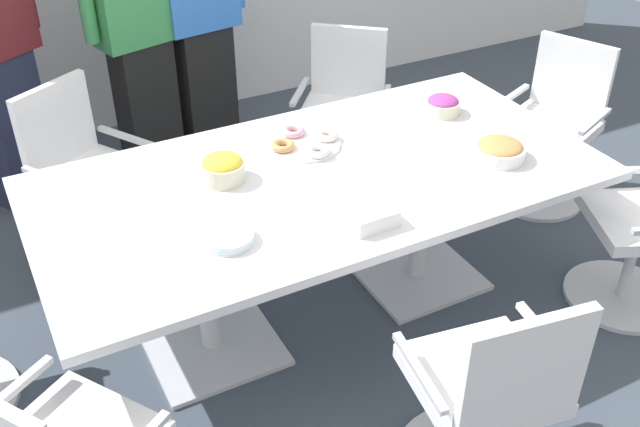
{
  "coord_description": "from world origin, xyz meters",
  "views": [
    {
      "loc": [
        -1.25,
        -2.37,
        2.35
      ],
      "look_at": [
        0.0,
        0.0,
        0.55
      ],
      "focal_mm": 41.23,
      "sensor_mm": 36.0,
      "label": 1
    }
  ],
  "objects_px": {
    "office_chair_2": "(88,184)",
    "snack_bowl_candy_mix": "(443,105)",
    "snack_bowl_cookies": "(499,150)",
    "person_standing_2": "(199,12)",
    "snack_bowl_chips_yellow": "(223,168)",
    "office_chair_5": "(487,401)",
    "conference_table": "(320,199)",
    "office_chair_0": "(551,133)",
    "office_chair_1": "(343,119)",
    "person_standing_1": "(136,27)",
    "napkin_pile": "(369,214)",
    "plate_stack": "(228,238)",
    "donut_platter": "(305,143)"
  },
  "relations": [
    {
      "from": "office_chair_5",
      "to": "napkin_pile",
      "type": "distance_m",
      "value": 0.8
    },
    {
      "from": "conference_table",
      "to": "office_chair_0",
      "type": "height_order",
      "value": "office_chair_0"
    },
    {
      "from": "office_chair_1",
      "to": "office_chair_5",
      "type": "bearing_deg",
      "value": 113.76
    },
    {
      "from": "office_chair_2",
      "to": "snack_bowl_candy_mix",
      "type": "relative_size",
      "value": 5.35
    },
    {
      "from": "conference_table",
      "to": "donut_platter",
      "type": "xyz_separation_m",
      "value": [
        0.06,
        0.25,
        0.14
      ]
    },
    {
      "from": "office_chair_2",
      "to": "napkin_pile",
      "type": "relative_size",
      "value": 5.06
    },
    {
      "from": "conference_table",
      "to": "snack_bowl_cookies",
      "type": "distance_m",
      "value": 0.81
    },
    {
      "from": "snack_bowl_cookies",
      "to": "napkin_pile",
      "type": "xyz_separation_m",
      "value": [
        -0.76,
        -0.16,
        -0.01
      ]
    },
    {
      "from": "conference_table",
      "to": "snack_bowl_cookies",
      "type": "relative_size",
      "value": 10.55
    },
    {
      "from": "conference_table",
      "to": "person_standing_1",
      "type": "distance_m",
      "value": 1.64
    },
    {
      "from": "conference_table",
      "to": "napkin_pile",
      "type": "relative_size",
      "value": 13.34
    },
    {
      "from": "office_chair_0",
      "to": "snack_bowl_cookies",
      "type": "height_order",
      "value": "office_chair_0"
    },
    {
      "from": "conference_table",
      "to": "office_chair_2",
      "type": "height_order",
      "value": "office_chair_2"
    },
    {
      "from": "office_chair_1",
      "to": "office_chair_5",
      "type": "distance_m",
      "value": 2.2
    },
    {
      "from": "office_chair_5",
      "to": "plate_stack",
      "type": "relative_size",
      "value": 4.74
    },
    {
      "from": "person_standing_1",
      "to": "snack_bowl_chips_yellow",
      "type": "xyz_separation_m",
      "value": [
        -0.06,
        -1.42,
        -0.14
      ]
    },
    {
      "from": "office_chair_0",
      "to": "snack_bowl_cookies",
      "type": "xyz_separation_m",
      "value": [
        -0.88,
        -0.54,
        0.39
      ]
    },
    {
      "from": "conference_table",
      "to": "person_standing_2",
      "type": "relative_size",
      "value": 1.32
    },
    {
      "from": "plate_stack",
      "to": "napkin_pile",
      "type": "height_order",
      "value": "napkin_pile"
    },
    {
      "from": "office_chair_1",
      "to": "snack_bowl_candy_mix",
      "type": "height_order",
      "value": "office_chair_1"
    },
    {
      "from": "office_chair_2",
      "to": "donut_platter",
      "type": "relative_size",
      "value": 2.78
    },
    {
      "from": "snack_bowl_chips_yellow",
      "to": "office_chair_2",
      "type": "bearing_deg",
      "value": 117.89
    },
    {
      "from": "snack_bowl_chips_yellow",
      "to": "napkin_pile",
      "type": "relative_size",
      "value": 1.04
    },
    {
      "from": "office_chair_0",
      "to": "napkin_pile",
      "type": "height_order",
      "value": "office_chair_0"
    },
    {
      "from": "conference_table",
      "to": "person_standing_2",
      "type": "height_order",
      "value": "person_standing_2"
    },
    {
      "from": "office_chair_0",
      "to": "napkin_pile",
      "type": "distance_m",
      "value": 1.82
    },
    {
      "from": "office_chair_0",
      "to": "person_standing_2",
      "type": "bearing_deg",
      "value": 27.61
    },
    {
      "from": "conference_table",
      "to": "snack_bowl_candy_mix",
      "type": "relative_size",
      "value": 14.11
    },
    {
      "from": "napkin_pile",
      "to": "donut_platter",
      "type": "bearing_deg",
      "value": 85.01
    },
    {
      "from": "office_chair_2",
      "to": "person_standing_1",
      "type": "relative_size",
      "value": 0.5
    },
    {
      "from": "office_chair_1",
      "to": "office_chair_5",
      "type": "xyz_separation_m",
      "value": [
        -0.61,
        -2.11,
        0.0
      ]
    },
    {
      "from": "plate_stack",
      "to": "napkin_pile",
      "type": "bearing_deg",
      "value": -13.58
    },
    {
      "from": "office_chair_5",
      "to": "donut_platter",
      "type": "distance_m",
      "value": 1.4
    },
    {
      "from": "conference_table",
      "to": "office_chair_5",
      "type": "relative_size",
      "value": 2.64
    },
    {
      "from": "snack_bowl_candy_mix",
      "to": "snack_bowl_chips_yellow",
      "type": "relative_size",
      "value": 0.9
    },
    {
      "from": "office_chair_0",
      "to": "person_standing_2",
      "type": "height_order",
      "value": "person_standing_2"
    },
    {
      "from": "person_standing_1",
      "to": "napkin_pile",
      "type": "xyz_separation_m",
      "value": [
        0.31,
        -1.97,
        -0.16
      ]
    },
    {
      "from": "office_chair_2",
      "to": "snack_bowl_chips_yellow",
      "type": "xyz_separation_m",
      "value": [
        0.43,
        -0.82,
        0.4
      ]
    },
    {
      "from": "snack_bowl_candy_mix",
      "to": "snack_bowl_cookies",
      "type": "xyz_separation_m",
      "value": [
        -0.04,
        -0.48,
        -0.0
      ]
    },
    {
      "from": "office_chair_5",
      "to": "snack_bowl_cookies",
      "type": "distance_m",
      "value": 1.17
    },
    {
      "from": "snack_bowl_candy_mix",
      "to": "napkin_pile",
      "type": "xyz_separation_m",
      "value": [
        -0.8,
        -0.64,
        -0.01
      ]
    },
    {
      "from": "office_chair_2",
      "to": "person_standing_2",
      "type": "xyz_separation_m",
      "value": [
        0.88,
        0.66,
        0.55
      ]
    },
    {
      "from": "office_chair_5",
      "to": "snack_bowl_candy_mix",
      "type": "xyz_separation_m",
      "value": [
        0.73,
        1.34,
        0.39
      ]
    },
    {
      "from": "conference_table",
      "to": "office_chair_1",
      "type": "bearing_deg",
      "value": 55.95
    },
    {
      "from": "napkin_pile",
      "to": "snack_bowl_cookies",
      "type": "bearing_deg",
      "value": 11.61
    },
    {
      "from": "office_chair_5",
      "to": "snack_bowl_chips_yellow",
      "type": "bearing_deg",
      "value": 118.38
    },
    {
      "from": "conference_table",
      "to": "snack_bowl_chips_yellow",
      "type": "relative_size",
      "value": 12.77
    },
    {
      "from": "office_chair_1",
      "to": "napkin_pile",
      "type": "relative_size",
      "value": 5.06
    },
    {
      "from": "office_chair_1",
      "to": "person_standing_1",
      "type": "xyz_separation_m",
      "value": [
        -1.0,
        0.57,
        0.54
      ]
    },
    {
      "from": "office_chair_1",
      "to": "person_standing_1",
      "type": "distance_m",
      "value": 1.27
    }
  ]
}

